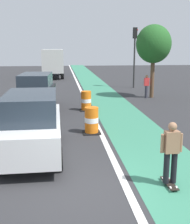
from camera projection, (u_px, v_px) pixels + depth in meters
The scene contains 12 objects.
ground_plane at pixel (91, 190), 7.30m from camera, with size 100.00×100.00×0.00m, color #2D2D30.
bike_lane_strip at pixel (109, 102), 19.21m from camera, with size 2.50×80.00×0.01m, color #387F60.
lane_divider_stripe at pixel (86, 102), 19.04m from camera, with size 0.20×80.00×0.01m, color silver.
skateboarder_on_lane at pixel (171, 152), 7.37m from camera, with size 0.57×0.81×1.69m.
parked_suv_nearest at pixel (32, 124), 9.57m from camera, with size 1.97×4.63×2.04m.
parked_suv_second at pixel (36, 91), 16.58m from camera, with size 2.12×4.70×2.04m.
traffic_barrel_front at pixel (92, 121), 12.08m from camera, with size 0.73×0.73×1.09m.
traffic_barrel_mid at pixel (86, 101), 16.43m from camera, with size 0.73×0.73×1.09m.
delivery_truck_down_block at pixel (53, 61), 34.36m from camera, with size 2.51×7.65×3.23m.
traffic_light_corner at pixel (135, 47), 24.99m from camera, with size 0.41×0.32×5.10m.
pedestrian_crossing at pixel (146, 86), 20.41m from camera, with size 0.34×0.20×1.61m.
street_tree_sidewalk at pixel (154, 44), 20.01m from camera, with size 2.40×2.40×5.00m.
Camera 1 is at (-0.67, -6.68, 3.49)m, focal length 47.11 mm.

